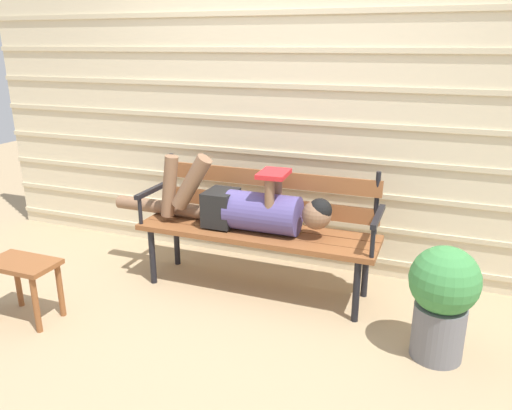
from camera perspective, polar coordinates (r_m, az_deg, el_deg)
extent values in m
plane|color=tan|center=(3.44, -0.87, -10.65)|extent=(12.00, 12.00, 0.00)
cube|color=beige|center=(3.72, 3.15, 9.72)|extent=(5.20, 0.06, 2.23)
cube|color=beige|center=(3.95, 2.75, -4.70)|extent=(5.20, 0.02, 0.04)
cube|color=beige|center=(3.86, 2.80, -1.31)|extent=(5.20, 0.02, 0.04)
cube|color=beige|center=(3.79, 2.86, 2.22)|extent=(5.20, 0.02, 0.04)
cube|color=beige|center=(3.73, 2.92, 5.88)|extent=(5.20, 0.02, 0.04)
cube|color=beige|center=(3.68, 2.98, 9.65)|extent=(5.20, 0.02, 0.04)
cube|color=beige|center=(3.65, 3.05, 13.48)|extent=(5.20, 0.02, 0.04)
cube|color=beige|center=(3.64, 3.11, 17.36)|extent=(5.20, 0.02, 0.04)
cube|color=beige|center=(3.65, 3.18, 21.25)|extent=(5.20, 0.02, 0.04)
cube|color=brown|center=(3.25, -0.94, -4.08)|extent=(1.65, 0.14, 0.04)
cube|color=brown|center=(3.38, 0.00, -3.19)|extent=(1.65, 0.14, 0.04)
cube|color=brown|center=(3.51, 0.87, -2.38)|extent=(1.65, 0.14, 0.04)
cube|color=brown|center=(3.52, 1.26, 0.04)|extent=(1.59, 0.05, 0.11)
cube|color=brown|center=(3.47, 1.28, 3.09)|extent=(1.59, 0.05, 0.11)
cylinder|color=black|center=(3.81, -9.56, 2.70)|extent=(0.03, 0.03, 0.43)
cylinder|color=black|center=(3.33, 13.68, 0.17)|extent=(0.03, 0.03, 0.43)
cylinder|color=black|center=(3.63, -11.82, -5.82)|extent=(0.04, 0.04, 0.41)
cylinder|color=black|center=(3.15, 11.46, -9.70)|extent=(0.04, 0.04, 0.41)
cylinder|color=black|center=(3.90, -9.11, -3.95)|extent=(0.04, 0.04, 0.41)
cylinder|color=black|center=(3.45, 12.47, -7.16)|extent=(0.04, 0.04, 0.41)
cube|color=black|center=(3.66, -11.80, 1.70)|extent=(0.04, 0.42, 0.03)
cylinder|color=black|center=(3.55, -13.18, -0.59)|extent=(0.03, 0.03, 0.20)
cube|color=black|center=(3.12, 13.85, -1.29)|extent=(0.04, 0.42, 0.03)
cylinder|color=black|center=(3.00, 13.26, -4.12)|extent=(0.03, 0.03, 0.20)
cylinder|color=#514784|center=(3.31, 0.79, -0.88)|extent=(0.49, 0.26, 0.26)
cube|color=black|center=(3.42, -4.04, -0.28)|extent=(0.20, 0.25, 0.24)
sphere|color=brown|center=(3.20, 6.98, -1.13)|extent=(0.19, 0.19, 0.19)
sphere|color=black|center=(3.18, 7.35, -0.61)|extent=(0.16, 0.16, 0.16)
cylinder|color=brown|center=(3.40, -7.41, 2.59)|extent=(0.31, 0.11, 0.41)
cylinder|color=brown|center=(3.50, -9.91, 2.12)|extent=(0.15, 0.09, 0.45)
cylinder|color=brown|center=(3.72, -10.38, -0.29)|extent=(0.80, 0.10, 0.10)
cylinder|color=brown|center=(3.17, 1.56, 0.74)|extent=(0.06, 0.06, 0.26)
cylinder|color=brown|center=(3.32, 2.48, 1.51)|extent=(0.06, 0.06, 0.26)
cube|color=red|center=(3.21, 2.06, 3.61)|extent=(0.19, 0.26, 0.03)
cube|color=brown|center=(3.36, -25.32, -6.11)|extent=(0.43, 0.25, 0.03)
cylinder|color=brown|center=(3.26, -23.97, -10.45)|extent=(0.04, 0.04, 0.36)
cylinder|color=brown|center=(3.62, -25.70, -7.85)|extent=(0.04, 0.04, 0.36)
cylinder|color=brown|center=(3.39, -21.58, -9.05)|extent=(0.04, 0.04, 0.36)
cylinder|color=slate|center=(2.97, 20.18, -13.46)|extent=(0.28, 0.28, 0.31)
sphere|color=#3D8442|center=(2.82, 20.86, -8.09)|extent=(0.37, 0.37, 0.37)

